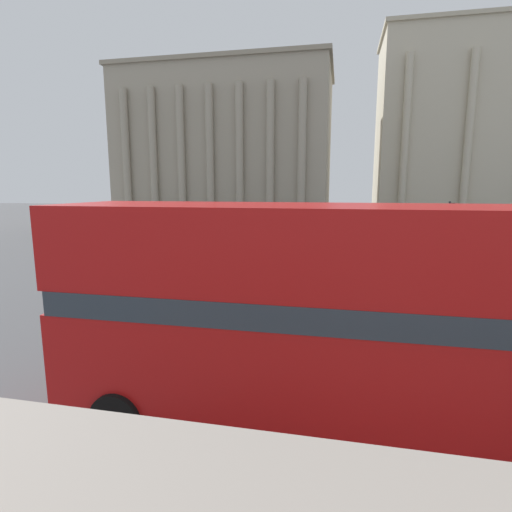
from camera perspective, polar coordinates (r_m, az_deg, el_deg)
double_decker_bus at (r=7.53m, az=12.03°, el=-7.65°), size 10.60×2.76×4.30m
plaza_building_left at (r=55.64m, az=-4.01°, el=15.07°), size 27.29×16.03×19.57m
plaza_building_right at (r=62.88m, az=29.85°, el=15.55°), size 27.50×13.01×24.63m
traffic_light_near at (r=13.84m, az=-5.11°, el=-0.22°), size 0.42×0.24×3.37m
traffic_light_mid at (r=20.18m, az=3.91°, el=3.77°), size 0.42×0.24×3.84m
traffic_light_far at (r=26.51m, az=25.90°, el=4.20°), size 0.42×0.24×3.80m
car_black at (r=28.24m, az=0.92°, el=1.81°), size 4.20×1.93×1.35m
pedestrian_olive at (r=30.75m, az=18.78°, el=2.37°), size 0.32×0.32×1.62m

